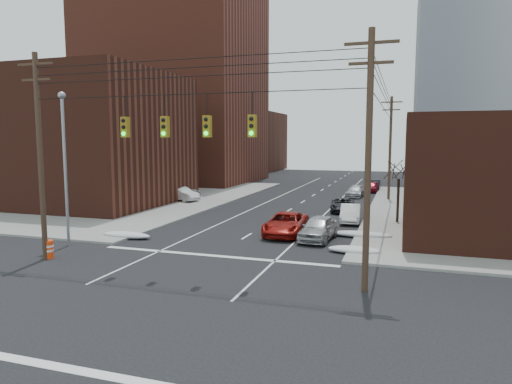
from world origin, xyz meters
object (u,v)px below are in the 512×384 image
Objects in this scene: parked_car_e at (372,187)px; lot_car_a at (181,194)px; parked_car_c at (343,205)px; parked_car_d at (355,192)px; parked_car_f at (374,185)px; parked_car_b at (350,214)px; red_pickup at (286,224)px; lot_car_c at (136,192)px; lot_car_d at (117,192)px; parked_car_a at (318,228)px; construction_barrel at (48,249)px; lot_car_b at (174,192)px.

parked_car_e is 24.01m from lot_car_a.
parked_car_d is at bearing 83.54° from parked_car_c.
parked_car_e is 0.96× the size of parked_car_f.
parked_car_b reaches higher than parked_car_d.
parked_car_b is (3.67, 6.16, -0.06)m from red_pickup.
parked_car_f is at bearing 82.07° from parked_car_d.
lot_car_c is 2.01m from lot_car_d.
lot_car_c is at bearing -142.17° from parked_car_e.
red_pickup is 24.61m from lot_car_d.
parked_car_a reaches higher than parked_car_e.
parked_car_d is at bearing 81.18° from red_pickup.
construction_barrel is (8.91, -22.52, -0.35)m from lot_car_c.
parked_car_f is 25.85m from lot_car_a.
parked_car_b is 24.29m from lot_car_c.
parked_car_f is 0.93× the size of lot_car_a.
parked_car_a is 29.08m from parked_car_e.
parked_car_d is at bearing -62.02° from lot_car_c.
construction_barrel is at bearing -139.78° from red_pickup.
lot_car_a reaches higher than lot_car_c.
parked_car_d is at bearing -72.45° from lot_car_b.
parked_car_f is 31.93m from lot_car_d.
parked_car_d is at bearing -101.47° from parked_car_f.
lot_car_c is at bearing 111.59° from construction_barrel.
lot_car_c reaches higher than construction_barrel.
parked_car_c is at bearing -97.47° from lot_car_d.
parked_car_c is 0.98× the size of lot_car_d.
parked_car_c is at bearing -89.23° from lot_car_c.
red_pickup is at bearing -108.55° from parked_car_c.
lot_car_d reaches higher than lot_car_a.
lot_car_c is at bearing -152.61° from parked_car_d.
lot_car_a is (-18.14, 6.40, 0.17)m from parked_car_b.
parked_car_f reaches higher than parked_car_c.
parked_car_f is 26.22m from lot_car_b.
red_pickup is 1.26× the size of lot_car_a.
lot_car_c is at bearing -75.06° from lot_car_d.
parked_car_b is 19.24m from lot_car_a.
lot_car_d is (-25.68, -18.97, 0.26)m from parked_car_f.
lot_car_d reaches higher than parked_car_d.
lot_car_a is 7.26m from lot_car_d.
lot_car_c is (-23.66, -15.68, 0.21)m from parked_car_e.
lot_car_a is at bearing 169.16° from parked_car_c.
parked_car_b is 0.98× the size of parked_car_d.
red_pickup is at bearing -139.80° from lot_car_b.
lot_car_a is (-16.88, -9.87, 0.24)m from parked_car_d.
lot_car_b is at bearing 79.48° from lot_car_a.
construction_barrel is (3.58, -22.68, -0.35)m from lot_car_a.
parked_car_d is 20.22m from lot_car_b.
parked_car_d is at bearing 89.98° from parked_car_b.
parked_car_e is (1.45, 16.81, 0.04)m from parked_car_c.
lot_car_b reaches higher than red_pickup.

